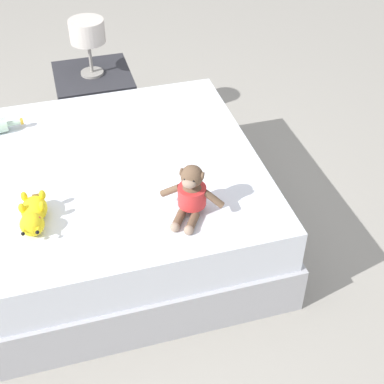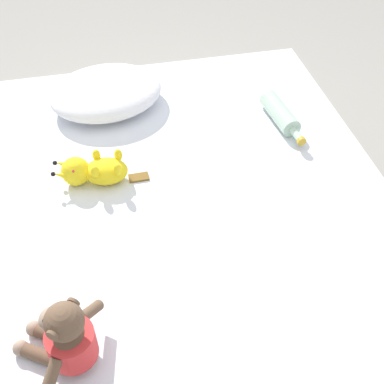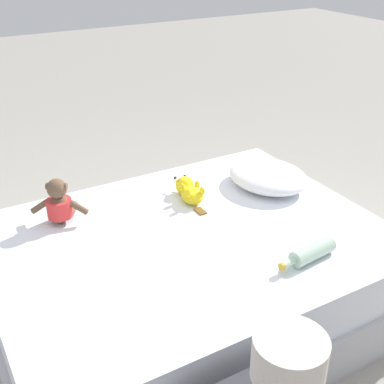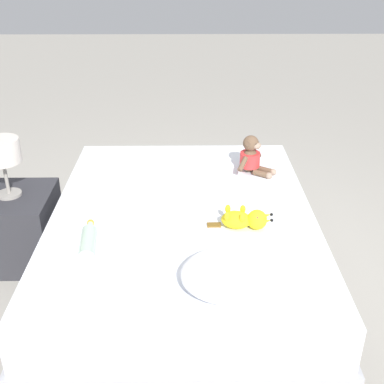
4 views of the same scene
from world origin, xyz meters
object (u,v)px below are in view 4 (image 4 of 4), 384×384
plush_monkey (252,157)px  plush_yellow_creature (245,219)px  bed (183,248)px  glass_bottle (88,243)px  nightstand (16,228)px  pillow (236,273)px  bedside_lamp (1,153)px

plush_monkey → plush_yellow_creature: plush_monkey is taller
bed → glass_bottle: 0.63m
plush_monkey → nightstand: 1.48m
bed → plush_monkey: size_ratio=7.25×
plush_monkey → nightstand: (1.42, 0.23, -0.35)m
plush_monkey → glass_bottle: bearing=44.6°
nightstand → pillow: bearing=144.4°
nightstand → bedside_lamp: 0.48m
plush_yellow_creature → glass_bottle: size_ratio=1.07×
plush_yellow_creature → nightstand: 1.42m
plush_yellow_creature → glass_bottle: 0.77m
pillow → plush_monkey: (-0.20, -1.11, 0.04)m
bedside_lamp → glass_bottle: bearing=132.9°
plush_yellow_creature → glass_bottle: plush_yellow_creature is taller
pillow → plush_monkey: 1.13m
bed → plush_yellow_creature: 0.46m
pillow → glass_bottle: bearing=-22.0°
plush_yellow_creature → nightstand: (1.32, -0.43, -0.30)m
nightstand → bed: bearing=166.0°
pillow → plush_monkey: plush_monkey is taller
glass_bottle → plush_yellow_creature: bearing=-166.0°
plush_monkey → bedside_lamp: bedside_lamp is taller
nightstand → glass_bottle: bearing=132.9°
bed → plush_yellow_creature: (-0.31, 0.18, 0.29)m
pillow → plush_yellow_creature: size_ratio=1.61×
bedside_lamp → bed: bearing=166.0°
bed → glass_bottle: size_ratio=6.09×
pillow → plush_yellow_creature: bearing=-100.9°
plush_monkey → nightstand: bearing=9.1°
glass_bottle → bed: bearing=-140.3°
pillow → bed: bearing=-70.5°
bed → pillow: size_ratio=3.54×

